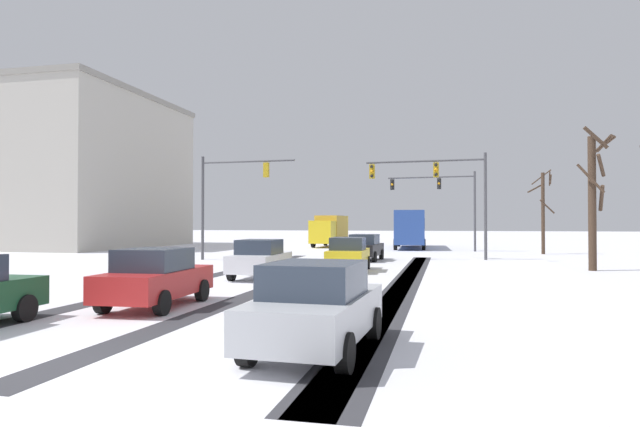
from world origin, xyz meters
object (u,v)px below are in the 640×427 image
office_building_far_left_block (16,173)px  bus_oncoming (410,226)px  car_silver_fifth (316,306)px  car_black_lead (365,247)px  car_yellow_cab_second (348,254)px  traffic_signal_near_left (228,189)px  traffic_signal_far_right (443,194)px  bare_tree_sidewalk_far (543,209)px  car_red_fourth (156,277)px  bare_tree_sidewalk_mid (594,195)px  car_white_third (260,259)px  box_truck_delivery (330,230)px  traffic_signal_near_right (442,184)px

office_building_far_left_block → bus_oncoming: bearing=6.7°
car_silver_fifth → bus_oncoming: 40.94m
bus_oncoming → office_building_far_left_block: 39.33m
car_black_lead → car_yellow_cab_second: same height
traffic_signal_near_left → car_yellow_cab_second: size_ratio=1.56×
traffic_signal_far_right → car_silver_fifth: traffic_signal_far_right is taller
car_silver_fifth → car_yellow_cab_second: bearing=98.1°
car_yellow_cab_second → office_building_far_left_block: size_ratio=0.14×
traffic_signal_far_right → bare_tree_sidewalk_far: (7.23, -2.88, -1.36)m
car_red_fourth → car_silver_fifth: 6.84m
car_black_lead → bare_tree_sidewalk_mid: 13.01m
car_black_lead → car_white_third: 11.83m
box_truck_delivery → car_red_fourth: bearing=-85.2°
traffic_signal_near_left → car_white_third: size_ratio=1.57×
car_white_third → traffic_signal_near_left: bearing=119.6°
traffic_signal_near_right → traffic_signal_far_right: bearing=89.8°
traffic_signal_near_left → car_silver_fifth: size_ratio=1.56×
box_truck_delivery → bare_tree_sidewalk_mid: (18.00, -23.01, 2.06)m
car_black_lead → bus_oncoming: size_ratio=0.38×
car_black_lead → box_truck_delivery: size_ratio=0.56×
car_yellow_cab_second → bus_oncoming: bus_oncoming is taller
car_silver_fifth → office_building_far_left_block: 54.14m
traffic_signal_near_right → bare_tree_sidewalk_mid: bare_tree_sidewalk_mid is taller
bare_tree_sidewalk_mid → office_building_far_left_block: size_ratio=0.24×
bus_oncoming → box_truck_delivery: 7.92m
box_truck_delivery → bare_tree_sidewalk_far: (18.04, -8.73, 1.69)m
traffic_signal_far_right → car_yellow_cab_second: size_ratio=1.71×
traffic_signal_near_left → car_silver_fifth: 24.88m
bare_tree_sidewalk_mid → box_truck_delivery: bearing=128.0°
car_black_lead → bare_tree_sidewalk_mid: bearing=-21.0°
car_silver_fifth → box_truck_delivery: 42.99m
car_black_lead → bare_tree_sidewalk_mid: bare_tree_sidewalk_mid is taller
traffic_signal_near_left → bare_tree_sidewalk_mid: (20.24, -2.97, -0.74)m
box_truck_delivery → car_black_lead: bearing=-71.6°
car_red_fourth → box_truck_delivery: 38.19m
bare_tree_sidewalk_mid → car_black_lead: bearing=159.0°
car_black_lead → box_truck_delivery: box_truck_delivery is taller
car_black_lead → bare_tree_sidewalk_far: bare_tree_sidewalk_far is taller
traffic_signal_near_right → box_truck_delivery: size_ratio=0.97×
car_black_lead → bare_tree_sidewalk_far: 15.58m
traffic_signal_near_right → car_black_lead: traffic_signal_near_right is taller
car_red_fourth → bare_tree_sidewalk_far: (14.84, 29.31, 2.51)m
car_silver_fifth → bare_tree_sidewalk_far: (9.32, 33.35, 2.51)m
car_white_third → bare_tree_sidewalk_far: bare_tree_sidewalk_far is taller
bus_oncoming → office_building_far_left_block: size_ratio=0.38×
box_truck_delivery → car_silver_fifth: bearing=-78.3°
car_red_fourth → bus_oncoming: size_ratio=0.38×
traffic_signal_near_left → car_black_lead: bearing=10.6°
office_building_far_left_block → car_yellow_cab_second: bearing=-28.2°
traffic_signal_far_right → bus_oncoming: (-2.99, 4.68, -2.70)m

